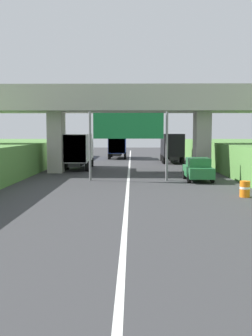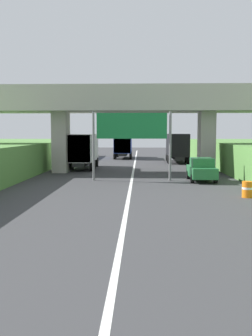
{
  "view_description": "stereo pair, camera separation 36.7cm",
  "coord_description": "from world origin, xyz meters",
  "px_view_note": "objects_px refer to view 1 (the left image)",
  "views": [
    {
      "loc": [
        0.26,
        4.62,
        3.56
      ],
      "look_at": [
        0.0,
        21.98,
        2.0
      ],
      "focal_mm": 41.94,
      "sensor_mm": 36.0,
      "label": 1
    },
    {
      "loc": [
        0.62,
        4.63,
        3.56
      ],
      "look_at": [
        0.0,
        21.98,
        2.0
      ],
      "focal_mm": 41.94,
      "sensor_mm": 36.0,
      "label": 2
    }
  ],
  "objects_px": {
    "construction_barrel_4": "(245,189)",
    "car_green": "(198,169)",
    "truck_blue": "(118,144)",
    "truck_black": "(172,146)",
    "overhead_highway_sign": "(128,130)",
    "truck_white": "(79,149)"
  },
  "relations": [
    {
      "from": "car_green",
      "to": "construction_barrel_4",
      "type": "distance_m",
      "value": 7.51
    },
    {
      "from": "overhead_highway_sign",
      "to": "truck_blue",
      "type": "height_order",
      "value": "overhead_highway_sign"
    },
    {
      "from": "truck_black",
      "to": "construction_barrel_4",
      "type": "relative_size",
      "value": 8.11
    },
    {
      "from": "construction_barrel_4",
      "to": "car_green",
      "type": "bearing_deg",
      "value": 100.52
    },
    {
      "from": "truck_blue",
      "to": "truck_black",
      "type": "bearing_deg",
      "value": -48.63
    },
    {
      "from": "car_green",
      "to": "construction_barrel_4",
      "type": "bearing_deg",
      "value": -79.48
    },
    {
      "from": "overhead_highway_sign",
      "to": "truck_black",
      "type": "bearing_deg",
      "value": 74.46
    },
    {
      "from": "construction_barrel_4",
      "to": "truck_blue",
      "type": "bearing_deg",
      "value": 103.95
    },
    {
      "from": "truck_blue",
      "to": "construction_barrel_4",
      "type": "height_order",
      "value": "truck_blue"
    },
    {
      "from": "truck_black",
      "to": "truck_white",
      "type": "distance_m",
      "value": 13.33
    },
    {
      "from": "truck_blue",
      "to": "car_green",
      "type": "xyz_separation_m",
      "value": [
        6.9,
        -25.93,
        -1.08
      ]
    },
    {
      "from": "car_green",
      "to": "truck_black",
      "type": "bearing_deg",
      "value": 90.39
    },
    {
      "from": "truck_blue",
      "to": "truck_white",
      "type": "bearing_deg",
      "value": -101.02
    },
    {
      "from": "truck_black",
      "to": "truck_blue",
      "type": "bearing_deg",
      "value": 131.37
    },
    {
      "from": "truck_blue",
      "to": "car_green",
      "type": "relative_size",
      "value": 1.78
    },
    {
      "from": "truck_blue",
      "to": "construction_barrel_4",
      "type": "distance_m",
      "value": 34.34
    },
    {
      "from": "truck_black",
      "to": "car_green",
      "type": "height_order",
      "value": "truck_black"
    },
    {
      "from": "truck_black",
      "to": "construction_barrel_4",
      "type": "distance_m",
      "value": 25.69
    },
    {
      "from": "truck_blue",
      "to": "truck_white",
      "type": "height_order",
      "value": "same"
    },
    {
      "from": "truck_black",
      "to": "car_green",
      "type": "distance_m",
      "value": 18.26
    },
    {
      "from": "truck_black",
      "to": "car_green",
      "type": "bearing_deg",
      "value": -89.61
    },
    {
      "from": "truck_white",
      "to": "construction_barrel_4",
      "type": "relative_size",
      "value": 8.11
    }
  ]
}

